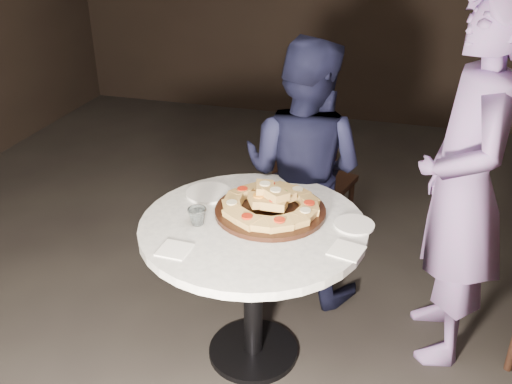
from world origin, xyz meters
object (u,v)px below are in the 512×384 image
serving_board (270,211)px  diner_navy (303,172)px  chair_far (311,179)px  diner_teal (463,188)px  focaccia_pile (270,202)px  table (253,250)px  water_glass (197,216)px

serving_board → diner_navy: 0.54m
serving_board → chair_far: size_ratio=0.59×
diner_teal → focaccia_pile: bearing=-82.9°
table → diner_navy: size_ratio=0.78×
water_glass → chair_far: (0.30, 1.12, -0.30)m
chair_far → diner_teal: diner_teal is taller
table → chair_far: (0.07, 1.04, -0.12)m
serving_board → water_glass: bearing=-147.0°
chair_far → serving_board: bearing=103.9°
chair_far → diner_navy: (0.02, -0.40, 0.23)m
table → diner_teal: size_ratio=0.64×
table → focaccia_pile: bearing=63.9°
water_glass → focaccia_pile: bearing=33.0°
diner_teal → table: bearing=-77.6°
focaccia_pile → diner_navy: size_ratio=0.31×
focaccia_pile → diner_teal: (0.83, 0.25, 0.07)m
table → serving_board: bearing=63.9°
table → water_glass: bearing=-161.4°
table → chair_far: 1.05m
table → water_glass: water_glass is taller
serving_board → water_glass: water_glass is taller
focaccia_pile → chair_far: focaccia_pile is taller
chair_far → diner_teal: 1.14m
water_glass → diner_teal: (1.12, 0.43, 0.09)m
water_glass → diner_teal: 1.20m
water_glass → diner_navy: diner_navy is taller
water_glass → serving_board: bearing=33.0°
water_glass → diner_navy: (0.33, 0.72, -0.07)m
focaccia_pile → diner_navy: (0.04, 0.54, -0.09)m
diner_navy → focaccia_pile: bearing=98.2°
table → diner_teal: bearing=21.8°
water_glass → diner_navy: 0.80m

